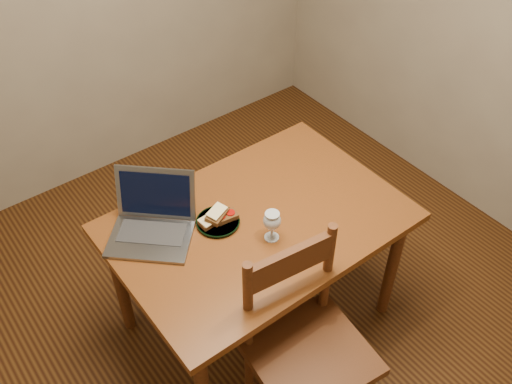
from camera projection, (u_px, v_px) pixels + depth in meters
floor at (258, 308)px, 3.12m from camera, size 3.20×3.20×0.02m
right_wall at (505, 1)px, 2.95m from camera, size 0.02×3.20×2.60m
table at (258, 233)px, 2.63m from camera, size 1.30×0.90×0.74m
chair at (307, 342)px, 2.32m from camera, size 0.52×0.50×0.50m
plate at (218, 222)px, 2.54m from camera, size 0.20×0.20×0.02m
sandwich_cheese at (210, 220)px, 2.52m from camera, size 0.10×0.06×0.03m
sandwich_tomato at (226, 216)px, 2.54m from camera, size 0.11×0.07×0.03m
sandwich_top at (217, 214)px, 2.51m from camera, size 0.13×0.11×0.03m
milk_glass at (272, 226)px, 2.44m from camera, size 0.08×0.08×0.15m
laptop at (153, 217)px, 2.48m from camera, size 0.48×0.48×0.25m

